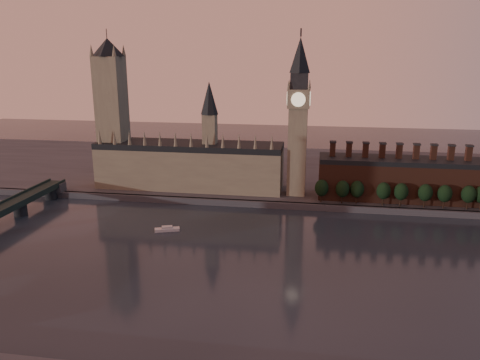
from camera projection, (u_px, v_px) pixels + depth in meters
name	position (u px, v px, depth m)	size (l,w,h in m)	color
ground	(262.00, 270.00, 214.23)	(900.00, 900.00, 0.00)	black
north_bank	(287.00, 172.00, 383.34)	(900.00, 182.00, 4.00)	#49494E
palace_of_westminster	(190.00, 163.00, 327.98)	(130.00, 30.30, 74.00)	gray
victoria_tower	(112.00, 108.00, 326.83)	(24.00, 24.00, 108.00)	gray
big_ben	(298.00, 116.00, 302.62)	(15.00, 15.00, 107.00)	gray
chimney_block	(405.00, 178.00, 302.04)	(110.00, 25.00, 37.00)	#4F2B1E
embankment_tree_0	(322.00, 188.00, 296.37)	(8.60, 8.60, 14.88)	black
embankment_tree_1	(343.00, 189.00, 294.30)	(8.60, 8.60, 14.88)	black
embankment_tree_2	(357.00, 189.00, 293.74)	(8.60, 8.60, 14.88)	black
embankment_tree_3	(384.00, 191.00, 290.22)	(8.60, 8.60, 14.88)	black
embankment_tree_4	(401.00, 192.00, 288.38)	(8.60, 8.60, 14.88)	black
embankment_tree_5	(425.00, 193.00, 286.37)	(8.60, 8.60, 14.88)	black
embankment_tree_6	(445.00, 194.00, 284.54)	(8.60, 8.60, 14.88)	black
embankment_tree_7	(469.00, 194.00, 283.14)	(8.60, 8.60, 14.88)	black
river_boat	(167.00, 229.00, 261.17)	(14.30, 8.23, 2.75)	silver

